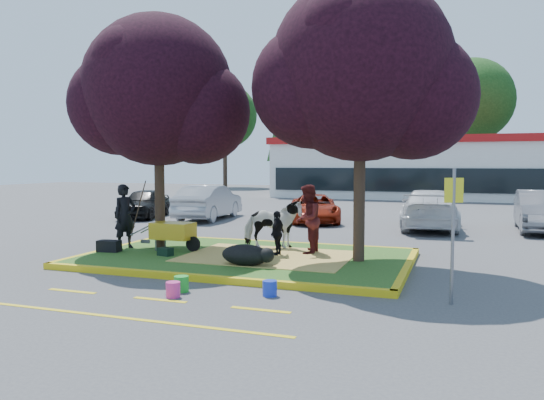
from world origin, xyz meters
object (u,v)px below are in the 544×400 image
(handler, at_px, (125,216))
(car_silver, at_px, (209,202))
(cow, at_px, (273,224))
(car_black, at_px, (145,203))
(calf, at_px, (245,255))
(bucket_pink, at_px, (173,290))
(wheelbarrow, at_px, (173,231))
(sign_post, at_px, (453,221))
(bucket_green, at_px, (181,284))
(bucket_blue, at_px, (270,288))

(handler, xyz_separation_m, car_silver, (-1.85, 8.97, -0.28))
(cow, height_order, car_black, cow)
(cow, relative_size, calf, 1.41)
(cow, bearing_deg, bucket_pink, 159.19)
(wheelbarrow, bearing_deg, handler, -173.06)
(sign_post, relative_size, bucket_green, 7.84)
(cow, xyz_separation_m, bucket_blue, (1.50, -4.40, -0.69))
(calf, relative_size, sign_post, 0.47)
(bucket_green, bearing_deg, handler, 137.21)
(wheelbarrow, bearing_deg, bucket_pink, -58.40)
(handler, bearing_deg, wheelbarrow, -60.55)
(handler, bearing_deg, car_silver, 35.84)
(wheelbarrow, distance_m, bucket_blue, 5.20)
(calf, distance_m, bucket_green, 2.26)
(cow, distance_m, handler, 4.15)
(cow, bearing_deg, bucket_green, 158.15)
(bucket_blue, bearing_deg, car_black, 131.56)
(calf, bearing_deg, bucket_green, -80.31)
(bucket_blue, height_order, car_black, car_black)
(bucket_blue, bearing_deg, sign_post, 9.27)
(bucket_pink, relative_size, bucket_blue, 0.99)
(bucket_pink, distance_m, bucket_blue, 1.84)
(bucket_green, bearing_deg, calf, 78.21)
(sign_post, relative_size, car_black, 0.61)
(calf, bearing_deg, cow, 115.96)
(handler, xyz_separation_m, sign_post, (8.74, -2.62, 0.46))
(calf, height_order, handler, handler)
(calf, xyz_separation_m, bucket_pink, (-0.39, -2.64, -0.25))
(car_black, bearing_deg, cow, -53.15)
(calf, xyz_separation_m, handler, (-4.15, 1.22, 0.65))
(sign_post, distance_m, bucket_blue, 3.59)
(bucket_blue, bearing_deg, car_silver, 121.07)
(bucket_green, relative_size, car_silver, 0.07)
(bucket_pink, bearing_deg, wheelbarrow, 119.95)
(wheelbarrow, xyz_separation_m, bucket_green, (2.23, -3.55, -0.52))
(wheelbarrow, bearing_deg, sign_post, -19.07)
(handler, bearing_deg, car_black, 54.21)
(wheelbarrow, bearing_deg, bucket_green, -56.20)
(cow, height_order, bucket_green, cow)
(car_black, xyz_separation_m, car_silver, (3.13, 0.36, 0.09))
(wheelbarrow, height_order, car_silver, car_silver)
(calf, height_order, sign_post, sign_post)
(cow, bearing_deg, handler, 88.93)
(calf, bearing_deg, car_black, 154.36)
(calf, height_order, bucket_blue, calf)
(sign_post, relative_size, bucket_pink, 8.34)
(bucket_blue, bearing_deg, calf, 123.97)
(cow, height_order, car_silver, car_silver)
(calf, relative_size, bucket_blue, 3.86)
(bucket_blue, xyz_separation_m, car_silver, (-7.31, 12.13, 0.62))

